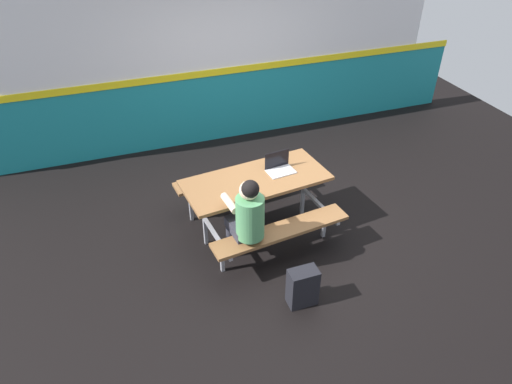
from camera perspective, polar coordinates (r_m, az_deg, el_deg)
name	(u,v)px	position (r m, az deg, el deg)	size (l,w,h in m)	color
ground_plane	(289,221)	(5.94, 4.05, -3.57)	(10.00, 10.00, 0.02)	black
accent_backdrop	(230,63)	(7.36, -3.30, 15.68)	(8.00, 0.14, 2.60)	teal
picnic_table_main	(256,190)	(5.46, 0.00, 0.19)	(1.77, 1.72, 0.74)	brown
student_nearer	(247,217)	(4.84, -1.14, -3.05)	(0.39, 0.54, 1.21)	#2D2D38
laptop_silver	(279,167)	(5.49, 2.92, 3.09)	(0.34, 0.25, 0.22)	silver
backpack_dark	(302,287)	(4.81, 5.76, -11.60)	(0.30, 0.22, 0.44)	black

